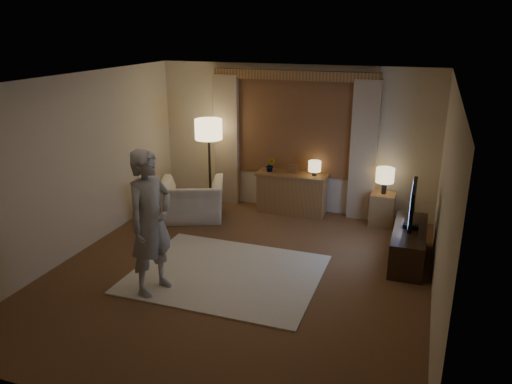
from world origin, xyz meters
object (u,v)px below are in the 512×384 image
at_px(armchair, 193,200).
at_px(person, 151,223).
at_px(sideboard, 292,194).
at_px(tv_stand, 409,245).
at_px(side_table, 382,209).

height_order(armchair, person, person).
distance_m(sideboard, tv_stand, 2.47).
distance_m(armchair, tv_stand, 3.67).
distance_m(sideboard, person, 3.44).
height_order(sideboard, tv_stand, sideboard).
relative_size(sideboard, tv_stand, 0.86).
height_order(tv_stand, person, person).
xyz_separation_m(side_table, person, (-2.49, -3.22, 0.66)).
bearing_deg(person, armchair, 30.21).
bearing_deg(person, tv_stand, -41.60).
relative_size(side_table, person, 0.30).
distance_m(side_table, person, 4.12).
distance_m(armchair, person, 2.57).
bearing_deg(sideboard, side_table, -1.79).
bearing_deg(tv_stand, armchair, 172.95).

